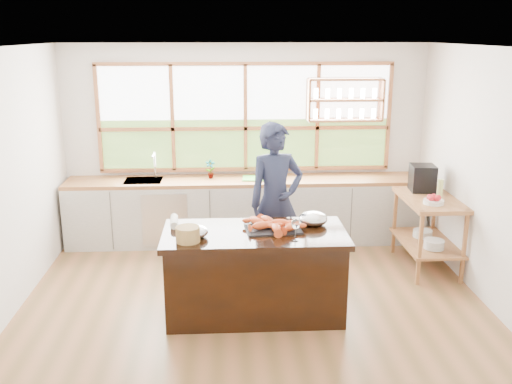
{
  "coord_description": "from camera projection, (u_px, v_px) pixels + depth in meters",
  "views": [
    {
      "loc": [
        -0.28,
        -5.6,
        2.84
      ],
      "look_at": [
        0.03,
        0.15,
        1.22
      ],
      "focal_mm": 40.0,
      "sensor_mm": 36.0,
      "label": 1
    }
  ],
  "objects": [
    {
      "name": "island",
      "position": [
        255.0,
        273.0,
        5.85
      ],
      "size": [
        1.85,
        0.9,
        0.9
      ],
      "color": "black",
      "rests_on": "ground_plane"
    },
    {
      "name": "right_shelf_unit",
      "position": [
        428.0,
        221.0,
        6.97
      ],
      "size": [
        0.62,
        1.1,
        0.9
      ],
      "color": "#A87241",
      "rests_on": "ground_plane"
    },
    {
      "name": "wicker_basket",
      "position": [
        188.0,
        234.0,
        5.44
      ],
      "size": [
        0.23,
        0.23,
        0.15
      ],
      "primitive_type": "cylinder",
      "color": "#A27845",
      "rests_on": "island"
    },
    {
      "name": "potted_plant",
      "position": [
        210.0,
        169.0,
        7.78
      ],
      "size": [
        0.14,
        0.1,
        0.26
      ],
      "primitive_type": "imported",
      "rotation": [
        0.0,
        0.0,
        0.03
      ],
      "color": "slate",
      "rests_on": "back_counter"
    },
    {
      "name": "fruit_bowl",
      "position": [
        434.0,
        200.0,
        6.65
      ],
      "size": [
        0.24,
        0.24,
        0.11
      ],
      "color": "silver",
      "rests_on": "right_shelf_unit"
    },
    {
      "name": "mixing_bowl_right",
      "position": [
        313.0,
        219.0,
        5.93
      ],
      "size": [
        0.3,
        0.3,
        0.15
      ],
      "primitive_type": "ellipsoid",
      "color": "silver",
      "rests_on": "island"
    },
    {
      "name": "back_counter",
      "position": [
        245.0,
        210.0,
        7.91
      ],
      "size": [
        4.9,
        0.63,
        0.9
      ],
      "color": "beige",
      "rests_on": "ground_plane"
    },
    {
      "name": "cook",
      "position": [
        276.0,
        202.0,
        6.63
      ],
      "size": [
        0.79,
        0.65,
        1.86
      ],
      "primitive_type": "imported",
      "rotation": [
        0.0,
        0.0,
        0.34
      ],
      "color": "#1D223A",
      "rests_on": "ground_plane"
    },
    {
      "name": "slate_board",
      "position": [
        273.0,
        229.0,
        5.8
      ],
      "size": [
        0.58,
        0.45,
        0.02
      ],
      "primitive_type": "cube",
      "rotation": [
        0.0,
        0.0,
        0.09
      ],
      "color": "black",
      "rests_on": "island"
    },
    {
      "name": "cutting_board",
      "position": [
        257.0,
        178.0,
        7.79
      ],
      "size": [
        0.42,
        0.33,
        0.01
      ],
      "primitive_type": "cube",
      "rotation": [
        0.0,
        0.0,
        -0.07
      ],
      "color": "green",
      "rests_on": "back_counter"
    },
    {
      "name": "espresso_machine",
      "position": [
        422.0,
        178.0,
        7.16
      ],
      "size": [
        0.32,
        0.34,
        0.33
      ],
      "primitive_type": "cube",
      "rotation": [
        0.0,
        0.0,
        -0.1
      ],
      "color": "black",
      "rests_on": "right_shelf_unit"
    },
    {
      "name": "parchment_roll",
      "position": [
        174.0,
        221.0,
        5.92
      ],
      "size": [
        0.1,
        0.31,
        0.08
      ],
      "primitive_type": "cylinder",
      "rotation": [
        1.57,
        0.0,
        0.08
      ],
      "color": "silver",
      "rests_on": "island"
    },
    {
      "name": "mixing_bowl_left",
      "position": [
        195.0,
        232.0,
        5.57
      ],
      "size": [
        0.26,
        0.26,
        0.13
      ],
      "primitive_type": "ellipsoid",
      "color": "silver",
      "rests_on": "island"
    },
    {
      "name": "wine_glass",
      "position": [
        295.0,
        225.0,
        5.45
      ],
      "size": [
        0.08,
        0.08,
        0.22
      ],
      "color": "white",
      "rests_on": "island"
    },
    {
      "name": "lobster_pile",
      "position": [
        272.0,
        224.0,
        5.77
      ],
      "size": [
        0.55,
        0.48,
        0.08
      ],
      "color": "orange",
      "rests_on": "slate_board"
    },
    {
      "name": "ground_plane",
      "position": [
        254.0,
        304.0,
        6.17
      ],
      "size": [
        5.0,
        5.0,
        0.0
      ],
      "primitive_type": "plane",
      "color": "#99633C"
    },
    {
      "name": "room_shell",
      "position": [
        253.0,
        136.0,
        6.19
      ],
      "size": [
        5.02,
        4.52,
        2.71
      ],
      "color": "silver",
      "rests_on": "ground_plane"
    },
    {
      "name": "wine_bottle",
      "position": [
        440.0,
        190.0,
        6.72
      ],
      "size": [
        0.08,
        0.08,
        0.27
      ],
      "primitive_type": "cylinder",
      "rotation": [
        0.0,
        0.0,
        -0.17
      ],
      "color": "#AFC061",
      "rests_on": "right_shelf_unit"
    }
  ]
}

